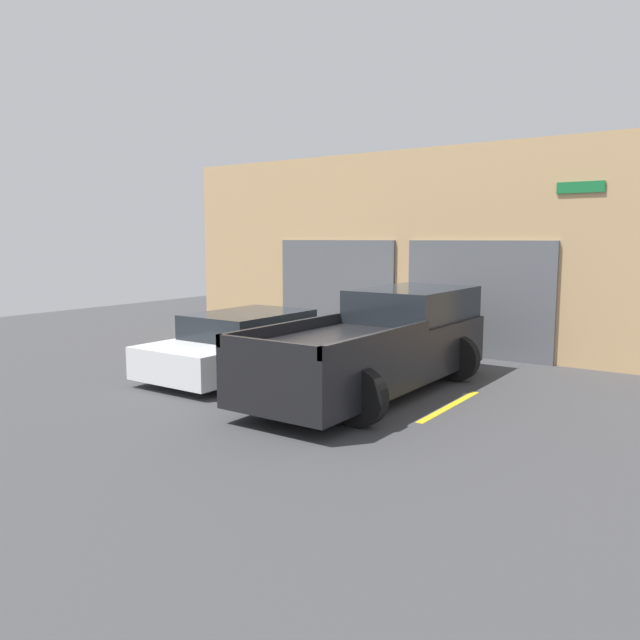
% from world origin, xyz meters
% --- Properties ---
extents(ground_plane, '(28.00, 28.00, 0.00)m').
position_xyz_m(ground_plane, '(0.00, 0.00, 0.00)').
color(ground_plane, '#3D3D3F').
extents(shophouse_building, '(13.37, 0.68, 4.65)m').
position_xyz_m(shophouse_building, '(-0.01, 3.29, 2.29)').
color(shophouse_building, tan).
rests_on(shophouse_building, ground).
extents(pickup_truck, '(2.44, 5.55, 1.70)m').
position_xyz_m(pickup_truck, '(1.42, -0.89, 0.81)').
color(pickup_truck, black).
rests_on(pickup_truck, ground).
extents(sedan_white, '(2.28, 4.20, 1.19)m').
position_xyz_m(sedan_white, '(-1.42, -1.16, 0.57)').
color(sedan_white, white).
rests_on(sedan_white, ground).
extents(parking_stripe_far_left, '(0.12, 2.20, 0.01)m').
position_xyz_m(parking_stripe_far_left, '(-2.84, -1.19, 0.00)').
color(parking_stripe_far_left, gold).
rests_on(parking_stripe_far_left, ground).
extents(parking_stripe_left, '(0.12, 2.20, 0.01)m').
position_xyz_m(parking_stripe_left, '(0.00, -1.19, 0.00)').
color(parking_stripe_left, gold).
rests_on(parking_stripe_left, ground).
extents(parking_stripe_centre, '(0.12, 2.20, 0.01)m').
position_xyz_m(parking_stripe_centre, '(2.84, -1.19, 0.00)').
color(parking_stripe_centre, gold).
rests_on(parking_stripe_centre, ground).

